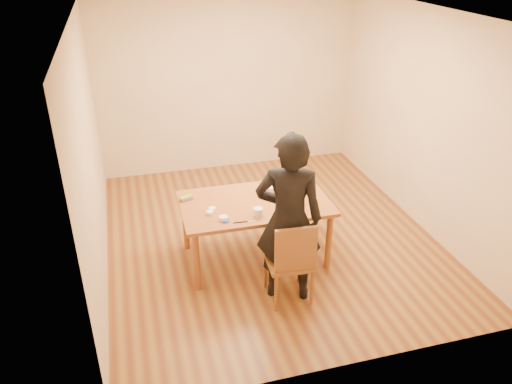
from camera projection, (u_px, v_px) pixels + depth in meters
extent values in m
cube|color=brown|center=(269.00, 235.00, 6.38)|extent=(4.00, 4.50, 0.00)
cube|color=silver|center=(272.00, 13.00, 5.13)|extent=(4.00, 4.50, 0.00)
cube|color=#CBA48D|center=(228.00, 85.00, 7.68)|extent=(4.00, 0.00, 2.70)
cube|color=#CBA48D|center=(90.00, 154.00, 5.28)|extent=(0.00, 4.50, 2.70)
cube|color=#CBA48D|center=(423.00, 121.00, 6.22)|extent=(0.00, 4.50, 2.70)
cube|color=brown|center=(255.00, 203.00, 5.61)|extent=(1.68, 1.01, 0.04)
cube|color=brown|center=(289.00, 261.00, 5.11)|extent=(0.48, 0.48, 0.04)
cylinder|color=red|center=(270.00, 192.00, 5.79)|extent=(0.30, 0.30, 0.02)
cylinder|color=white|center=(271.00, 188.00, 5.77)|extent=(0.23, 0.23, 0.07)
ellipsoid|color=white|center=(271.00, 185.00, 5.74)|extent=(0.22, 0.22, 0.03)
cylinder|color=white|center=(258.00, 212.00, 5.31)|extent=(0.10, 0.10, 0.09)
cylinder|color=navy|center=(226.00, 221.00, 5.22)|extent=(0.09, 0.09, 0.01)
ellipsoid|color=white|center=(226.00, 220.00, 5.22)|extent=(0.04, 0.04, 0.02)
cylinder|color=white|center=(223.00, 218.00, 5.23)|extent=(0.09, 0.09, 0.04)
cylinder|color=white|center=(212.00, 209.00, 5.41)|extent=(0.08, 0.08, 0.04)
cylinder|color=white|center=(210.00, 213.00, 5.34)|extent=(0.08, 0.08, 0.04)
cube|color=#EE38C2|center=(186.00, 199.00, 5.64)|extent=(0.16, 0.11, 0.02)
cube|color=#209D1D|center=(186.00, 197.00, 5.63)|extent=(0.16, 0.13, 0.02)
cube|color=black|center=(241.00, 222.00, 5.20)|extent=(0.16, 0.03, 0.01)
imported|color=black|center=(289.00, 219.00, 4.94)|extent=(0.78, 0.64, 1.83)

